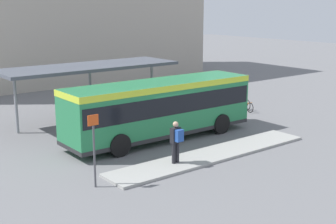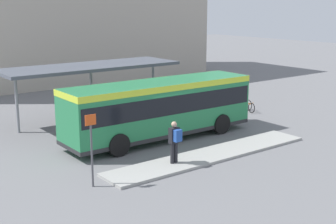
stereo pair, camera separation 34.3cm
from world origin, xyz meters
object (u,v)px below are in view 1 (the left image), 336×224
object	(u,v)px
pedestrian_waiting	(176,140)
bicycle_orange	(246,106)
city_bus	(160,106)
platform_sign	(94,147)
bicycle_yellow	(232,102)
bicycle_white	(241,103)

from	to	relation	value
pedestrian_waiting	bicycle_orange	distance (m)	11.39
city_bus	platform_sign	world-z (taller)	city_bus
pedestrian_waiting	bicycle_yellow	xyz separation A→B (m)	(10.16, 6.63, -0.79)
city_bus	pedestrian_waiting	xyz separation A→B (m)	(-1.96, -3.69, -0.57)
bicycle_orange	bicycle_yellow	size ratio (longest dim) A/B	0.90
bicycle_white	bicycle_yellow	distance (m)	0.70
platform_sign	bicycle_orange	bearing A→B (deg)	20.59
pedestrian_waiting	platform_sign	xyz separation A→B (m)	(-3.90, 0.04, 0.40)
pedestrian_waiting	bicycle_white	distance (m)	11.96
pedestrian_waiting	bicycle_white	size ratio (longest dim) A/B	1.05
city_bus	bicycle_orange	bearing A→B (deg)	11.76
bicycle_white	platform_sign	distance (m)	15.46
bicycle_white	bicycle_yellow	bearing A→B (deg)	19.01
bicycle_white	platform_sign	size ratio (longest dim) A/B	0.62
bicycle_orange	platform_sign	xyz separation A→B (m)	(-13.95, -5.24, 1.22)
city_bus	bicycle_white	distance (m)	8.80
bicycle_orange	bicycle_yellow	bearing A→B (deg)	-175.31
pedestrian_waiting	bicycle_orange	size ratio (longest dim) A/B	1.19
pedestrian_waiting	bicycle_yellow	size ratio (longest dim) A/B	1.07
city_bus	bicycle_orange	size ratio (longest dim) A/B	6.68
city_bus	pedestrian_waiting	distance (m)	4.21
bicycle_orange	bicycle_yellow	xyz separation A→B (m)	(0.10, 1.34, 0.03)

